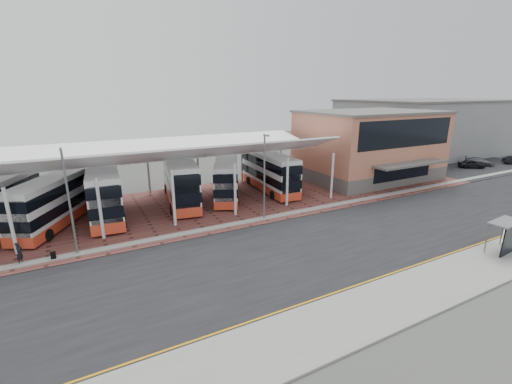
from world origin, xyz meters
TOP-DOWN VIEW (x-y plane):
  - ground at (0.00, 0.00)m, footprint 140.00×140.00m
  - road at (0.00, -1.00)m, footprint 120.00×14.00m
  - forecourt at (2.00, 13.00)m, footprint 72.00×16.00m
  - sidewalk at (0.00, -9.00)m, footprint 120.00×4.00m
  - north_kerb at (0.00, 6.20)m, footprint 120.00×0.80m
  - carpark_surface at (44.00, 10.00)m, footprint 22.00×10.00m
  - yellow_line_near at (0.00, -7.00)m, footprint 120.00×0.12m
  - yellow_line_far at (0.00, -6.70)m, footprint 120.00×0.12m
  - canopy at (-6.00, 13.94)m, footprint 37.00×11.63m
  - terminal at (23.00, 13.92)m, footprint 18.40×14.40m
  - warehouse at (48.00, 24.00)m, footprint 30.50×20.50m
  - lamp_west at (-14.00, 6.27)m, footprint 0.16×0.90m
  - lamp_east at (2.00, 6.27)m, footprint 0.16×0.90m
  - bus_1 at (-15.43, 13.62)m, footprint 7.23×10.61m
  - bus_2 at (-11.17, 14.39)m, footprint 3.56×12.01m
  - bus_3 at (-3.55, 15.07)m, footprint 4.71×12.18m
  - bus_4 at (1.69, 14.48)m, footprint 6.62×10.67m
  - bus_5 at (7.31, 14.49)m, footprint 3.40×11.28m
  - pedestrian at (-17.54, 6.50)m, footprint 0.58×0.69m
  - suitcase at (-15.55, 6.11)m, footprint 0.34×0.24m
  - carpark_car_a at (41.96, 10.41)m, footprint 3.95×3.44m
  - carpark_car_b at (45.33, 11.12)m, footprint 3.42×4.57m
  - bus_shelter at (14.65, -8.52)m, footprint 3.06×1.61m

SIDE VIEW (x-z plane):
  - ground at x=0.00m, z-range 0.00..0.00m
  - road at x=0.00m, z-range 0.00..0.02m
  - yellow_line_near at x=0.00m, z-range 0.02..0.03m
  - yellow_line_far at x=0.00m, z-range 0.02..0.03m
  - forecourt at x=2.00m, z-range 0.00..0.06m
  - carpark_surface at x=44.00m, z-range 0.00..0.08m
  - sidewalk at x=0.00m, z-range 0.00..0.14m
  - north_kerb at x=0.00m, z-range 0.00..0.14m
  - suitcase at x=-15.55m, z-range 0.06..0.64m
  - carpark_car_b at x=45.33m, z-range 0.08..1.31m
  - carpark_car_a at x=41.96m, z-range 0.08..1.37m
  - pedestrian at x=-17.54m, z-range 0.06..1.68m
  - bus_shelter at x=14.65m, z-range 0.43..2.79m
  - bus_4 at x=1.69m, z-range 0.05..4.42m
  - bus_1 at x=-15.43m, z-range 0.05..4.46m
  - bus_5 at x=7.31m, z-range 0.05..4.63m
  - bus_2 at x=-11.17m, z-range 0.04..4.93m
  - bus_3 at x=-3.55m, z-range 0.04..4.94m
  - lamp_west at x=-14.00m, z-range 0.32..8.40m
  - lamp_east at x=2.00m, z-range 0.32..8.40m
  - terminal at x=23.00m, z-range 0.03..9.28m
  - warehouse at x=48.00m, z-range 0.03..10.28m
  - canopy at x=-6.00m, z-range 2.26..9.33m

